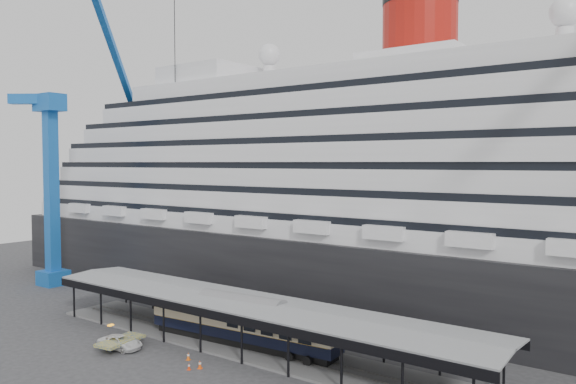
# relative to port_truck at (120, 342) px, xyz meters

# --- Properties ---
(ground) EXTENTS (200.00, 200.00, 0.00)m
(ground) POSITION_rel_port_truck_xyz_m (10.65, 3.46, -0.71)
(ground) COLOR #323234
(ground) RESTS_ON ground
(cruise_ship) EXTENTS (130.00, 30.00, 43.90)m
(cruise_ship) POSITION_rel_port_truck_xyz_m (10.69, 35.46, 17.64)
(cruise_ship) COLOR black
(cruise_ship) RESTS_ON ground
(platform_canopy) EXTENTS (56.00, 9.18, 5.30)m
(platform_canopy) POSITION_rel_port_truck_xyz_m (10.65, 8.46, 1.65)
(platform_canopy) COLOR slate
(platform_canopy) RESTS_ON ground
(crane_blue) EXTENTS (22.63, 19.19, 47.60)m
(crane_blue) POSITION_rel_port_truck_xyz_m (-34.47, 14.08, 19.25)
(crane_blue) COLOR blue
(crane_blue) RESTS_ON ground
(port_truck) EXTENTS (5.39, 3.02, 1.42)m
(port_truck) POSITION_rel_port_truck_xyz_m (0.00, 0.00, 0.00)
(port_truck) COLOR silver
(port_truck) RESTS_ON ground
(pullman_carriage) EXTENTS (23.73, 4.81, 23.14)m
(pullman_carriage) POSITION_rel_port_truck_xyz_m (9.97, 8.46, 2.08)
(pullman_carriage) COLOR black
(pullman_carriage) RESTS_ON ground
(traffic_cone_left) EXTENTS (0.52, 0.52, 0.82)m
(traffic_cone_left) POSITION_rel_port_truck_xyz_m (8.43, 1.94, -0.30)
(traffic_cone_left) COLOR #E55A0C
(traffic_cone_left) RESTS_ON ground
(traffic_cone_mid) EXTENTS (0.46, 0.46, 0.70)m
(traffic_cone_mid) POSITION_rel_port_truck_xyz_m (10.48, 0.07, -0.37)
(traffic_cone_mid) COLOR red
(traffic_cone_mid) RESTS_ON ground
(traffic_cone_right) EXTENTS (0.55, 0.55, 0.84)m
(traffic_cone_right) POSITION_rel_port_truck_xyz_m (11.09, 0.95, -0.29)
(traffic_cone_right) COLOR #F8500D
(traffic_cone_right) RESTS_ON ground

